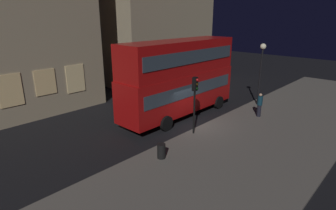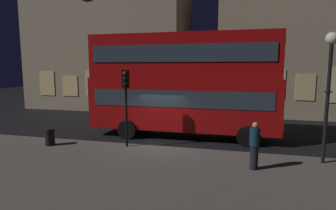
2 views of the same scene
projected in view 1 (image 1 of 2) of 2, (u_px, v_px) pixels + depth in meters
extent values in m
plane|color=black|center=(194.00, 126.00, 19.33)|extent=(80.00, 80.00, 0.00)
cube|color=#5B564F|center=(254.00, 144.00, 16.36)|extent=(44.00, 8.17, 0.12)
cube|color=#F2D18C|center=(10.00, 91.00, 18.47)|extent=(1.54, 0.06, 2.24)
cube|color=#F2D18C|center=(45.00, 82.00, 20.09)|extent=(1.54, 0.06, 1.88)
cube|color=#F9E09E|center=(76.00, 79.00, 21.80)|extent=(1.54, 0.06, 2.19)
cube|color=tan|center=(152.00, 18.00, 31.71)|extent=(13.01, 7.97, 14.42)
cube|color=#E5C67F|center=(151.00, 64.00, 27.60)|extent=(1.33, 0.06, 2.06)
cube|color=#F9E09E|center=(165.00, 62.00, 29.07)|extent=(1.33, 0.06, 2.22)
cube|color=#E5C67F|center=(178.00, 62.00, 30.58)|extent=(1.33, 0.06, 1.92)
cube|color=#F9E09E|center=(190.00, 58.00, 31.97)|extent=(1.33, 0.06, 2.55)
cube|color=#E5C67F|center=(200.00, 56.00, 33.39)|extent=(1.33, 0.06, 2.47)
cube|color=#9E0C0C|center=(179.00, 91.00, 20.73)|extent=(10.44, 2.60, 2.85)
cube|color=#9E0C0C|center=(180.00, 57.00, 19.92)|extent=(10.23, 2.55, 2.37)
cube|color=#2D3842|center=(179.00, 87.00, 20.62)|extent=(9.60, 2.66, 0.90)
cube|color=#2D3842|center=(180.00, 55.00, 19.88)|extent=(9.60, 2.66, 0.90)
cube|color=#F2D84C|center=(219.00, 43.00, 23.32)|extent=(0.09, 1.54, 0.44)
sphere|color=white|center=(209.00, 90.00, 25.26)|extent=(0.24, 0.24, 0.24)
sphere|color=white|center=(225.00, 93.00, 24.18)|extent=(0.24, 0.24, 0.24)
cylinder|color=black|center=(194.00, 96.00, 24.51)|extent=(1.05, 0.24, 1.05)
cylinder|color=black|center=(219.00, 102.00, 22.79)|extent=(1.05, 0.24, 1.05)
cylinder|color=black|center=(140.00, 114.00, 20.03)|extent=(1.05, 0.24, 1.05)
cylinder|color=black|center=(166.00, 124.00, 18.31)|extent=(1.05, 0.24, 1.05)
cylinder|color=black|center=(194.00, 112.00, 17.36)|extent=(0.12, 0.12, 2.87)
cube|color=black|center=(195.00, 84.00, 16.79)|extent=(0.36, 0.31, 0.85)
sphere|color=red|center=(197.00, 80.00, 16.63)|extent=(0.17, 0.17, 0.17)
sphere|color=black|center=(197.00, 84.00, 16.71)|extent=(0.17, 0.17, 0.17)
sphere|color=black|center=(197.00, 89.00, 16.79)|extent=(0.17, 0.17, 0.17)
cylinder|color=black|center=(225.00, 70.00, 30.59)|extent=(0.12, 0.12, 3.23)
cube|color=black|center=(226.00, 52.00, 29.96)|extent=(0.37, 0.32, 0.85)
sphere|color=red|center=(225.00, 49.00, 29.99)|extent=(0.17, 0.17, 0.17)
sphere|color=black|center=(225.00, 52.00, 30.07)|extent=(0.17, 0.17, 0.17)
sphere|color=black|center=(225.00, 54.00, 30.16)|extent=(0.17, 0.17, 0.17)
cylinder|color=black|center=(260.00, 78.00, 22.88)|extent=(0.14, 0.14, 4.71)
torus|color=black|center=(261.00, 71.00, 22.72)|extent=(0.28, 0.28, 0.06)
sphere|color=#F9EFC6|center=(263.00, 46.00, 22.08)|extent=(0.48, 0.48, 0.48)
cylinder|color=black|center=(259.00, 111.00, 20.64)|extent=(0.30, 0.30, 0.91)
cylinder|color=#0F2D3D|center=(260.00, 101.00, 20.40)|extent=(0.38, 0.38, 0.68)
sphere|color=tan|center=(261.00, 95.00, 20.26)|extent=(0.22, 0.22, 0.22)
cylinder|color=black|center=(161.00, 151.00, 14.57)|extent=(0.45, 0.45, 0.82)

